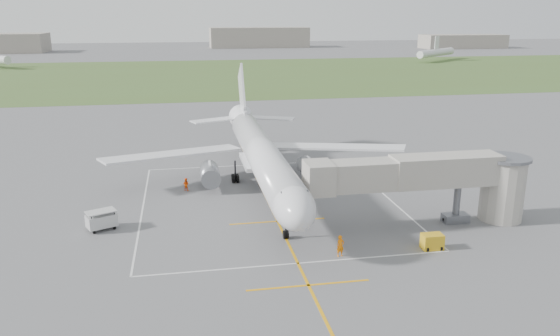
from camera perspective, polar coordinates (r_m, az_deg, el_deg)
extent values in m
plane|color=#5B5B5D|center=(66.07, -1.78, -2.46)|extent=(700.00, 700.00, 0.00)
cube|color=#425B27|center=(193.36, -7.65, 9.63)|extent=(700.00, 120.00, 0.02)
cube|color=orange|center=(61.40, -1.08, -3.90)|extent=(0.25, 60.00, 0.01)
cube|color=orange|center=(44.32, 2.99, -12.13)|extent=(10.00, 0.25, 0.01)
cube|color=orange|center=(56.79, -0.26, -5.59)|extent=(10.00, 0.25, 0.01)
cube|color=silver|center=(77.44, -3.11, 0.31)|extent=(28.00, 0.20, 0.01)
cube|color=silver|center=(47.80, 1.88, -9.92)|extent=(28.00, 0.20, 0.01)
cube|color=silver|center=(61.82, -14.18, -4.26)|extent=(0.20, 32.00, 0.01)
cube|color=silver|center=(65.87, 10.90, -2.80)|extent=(0.20, 32.00, 0.01)
cylinder|color=silver|center=(64.79, -1.81, 1.32)|extent=(3.80, 36.00, 3.80)
ellipsoid|color=silver|center=(47.85, 1.42, -4.04)|extent=(3.80, 7.22, 3.80)
cube|color=black|center=(46.67, 1.65, -3.20)|extent=(2.40, 1.60, 0.99)
cone|color=silver|center=(84.54, -3.90, 5.04)|extent=(3.80, 6.00, 3.80)
cube|color=silver|center=(72.87, 5.68, 2.22)|extent=(17.93, 11.24, 1.23)
cube|color=silver|center=(70.16, -11.06, 1.46)|extent=(17.93, 11.24, 1.23)
cube|color=silver|center=(68.06, -2.18, 0.69)|extent=(4.20, 8.00, 0.50)
cube|color=silver|center=(84.53, -4.01, 7.99)|extent=(0.30, 7.89, 8.65)
cube|color=silver|center=(82.84, -3.80, 5.73)|extent=(0.35, 5.00, 1.20)
cube|color=silver|center=(84.77, -1.05, 5.24)|extent=(7.85, 5.03, 0.20)
cube|color=silver|center=(83.85, -6.74, 5.01)|extent=(7.85, 5.03, 0.20)
cylinder|color=slate|center=(68.98, 2.99, -0.02)|extent=(2.30, 4.20, 2.30)
cube|color=silver|center=(68.49, 3.06, 0.56)|extent=(0.25, 2.40, 1.20)
cylinder|color=slate|center=(67.30, -7.34, -0.54)|extent=(2.30, 4.20, 2.30)
cube|color=silver|center=(66.79, -7.35, 0.05)|extent=(0.25, 2.40, 1.20)
cylinder|color=black|center=(52.20, 0.61, -6.05)|extent=(0.18, 0.18, 2.60)
cylinder|color=black|center=(52.52, 0.49, -6.97)|extent=(0.28, 0.80, 0.80)
cylinder|color=black|center=(52.56, 0.73, -6.95)|extent=(0.28, 0.80, 0.80)
cylinder|color=black|center=(70.35, 0.00, -0.10)|extent=(0.22, 0.22, 2.80)
cylinder|color=black|center=(70.23, -0.18, -0.91)|extent=(0.32, 0.96, 0.96)
cylinder|color=black|center=(70.33, 0.27, -0.89)|extent=(0.32, 0.96, 0.96)
cylinder|color=black|center=(70.89, -0.28, -0.75)|extent=(0.32, 0.96, 0.96)
cylinder|color=black|center=(70.99, 0.17, -0.73)|extent=(0.32, 0.96, 0.96)
cylinder|color=black|center=(69.58, -4.71, -0.34)|extent=(0.22, 0.22, 2.80)
cylinder|color=black|center=(69.49, -4.89, -1.16)|extent=(0.32, 0.96, 0.96)
cylinder|color=black|center=(69.54, -4.43, -1.13)|extent=(0.32, 0.96, 0.96)
cylinder|color=black|center=(70.15, -4.95, -0.99)|extent=(0.32, 0.96, 0.96)
cylinder|color=black|center=(70.21, -4.49, -0.97)|extent=(0.32, 0.96, 0.96)
cube|color=#A29B92|center=(53.61, 8.58, -0.76)|extent=(11.09, 2.90, 2.80)
cube|color=#A29B92|center=(56.94, 16.91, -0.19)|extent=(11.09, 3.10, 3.00)
cube|color=#A29B92|center=(52.40, 4.07, -1.02)|extent=(2.60, 3.40, 3.00)
cylinder|color=slate|center=(58.71, 17.97, -3.49)|extent=(0.70, 0.70, 4.20)
cube|color=slate|center=(59.25, 17.84, -5.00)|extent=(2.60, 1.40, 0.90)
cylinder|color=#A29B92|center=(60.86, 22.22, -2.14)|extent=(4.40, 4.40, 6.40)
cylinder|color=slate|center=(59.96, 22.56, 0.96)|extent=(5.00, 5.00, 0.30)
cylinder|color=black|center=(58.84, 16.97, -5.17)|extent=(0.70, 0.30, 0.70)
cylinder|color=black|center=(59.75, 18.68, -5.00)|extent=(0.70, 0.30, 0.70)
cube|color=gold|center=(52.13, 15.61, -7.41)|extent=(1.91, 1.26, 1.42)
cylinder|color=black|center=(51.63, 15.14, -8.21)|extent=(0.20, 0.42, 0.42)
cylinder|color=black|center=(52.17, 16.48, -8.06)|extent=(0.20, 0.42, 0.42)
cube|color=#B6B6B6|center=(57.24, -18.15, -5.23)|extent=(3.24, 2.69, 1.23)
cube|color=#B6B6B6|center=(56.92, -18.23, -4.33)|extent=(3.24, 2.69, 0.09)
cylinder|color=black|center=(56.28, -19.05, -5.43)|extent=(0.09, 0.09, 1.46)
cylinder|color=black|center=(56.85, -16.89, -5.02)|extent=(0.09, 0.09, 1.46)
cylinder|color=black|center=(57.50, -19.43, -5.01)|extent=(0.09, 0.09, 1.46)
cylinder|color=black|center=(58.06, -17.31, -4.62)|extent=(0.09, 0.09, 1.46)
cylinder|color=black|center=(56.70, -18.87, -6.29)|extent=(0.37, 0.49, 0.45)
cylinder|color=black|center=(57.21, -16.93, -5.92)|extent=(0.37, 0.49, 0.45)
cylinder|color=black|center=(57.81, -19.22, -5.89)|extent=(0.37, 0.49, 0.45)
cylinder|color=black|center=(58.31, -17.32, -5.53)|extent=(0.37, 0.49, 0.45)
imported|color=orange|center=(49.01, 6.33, -8.09)|extent=(0.77, 0.57, 1.94)
imported|color=#FF5208|center=(67.06, -9.80, -1.70)|extent=(0.96, 0.89, 1.58)
cube|color=gray|center=(345.85, -2.21, 13.48)|extent=(60.00, 20.00, 12.00)
cube|color=gray|center=(355.35, 18.56, 12.43)|extent=(50.00, 18.00, 8.00)
cylinder|color=silver|center=(258.10, 16.00, 11.50)|extent=(26.65, 22.92, 3.20)
cube|color=silver|center=(257.84, 16.07, 12.49)|extent=(3.27, 2.79, 5.50)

